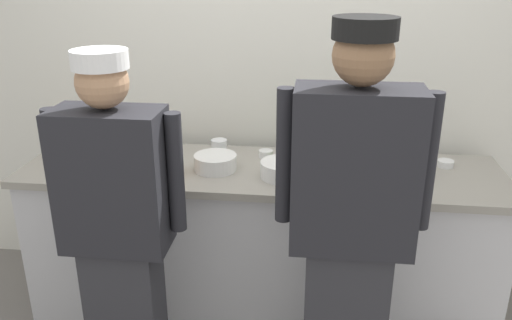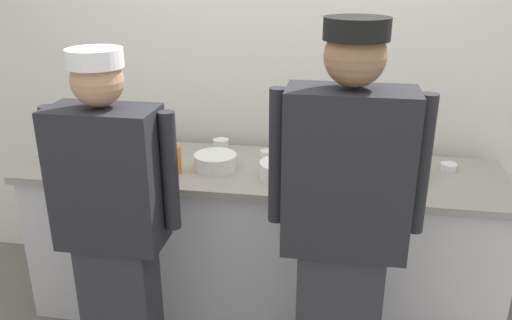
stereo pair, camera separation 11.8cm
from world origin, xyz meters
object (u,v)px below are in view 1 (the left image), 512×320
object	(u,v)px
chef_near_left	(118,226)
deli_cup	(219,148)
sheet_tray	(128,159)
squeeze_bottle_secondary	(176,159)
mixing_bowl_steel	(391,163)
ramekin_red_sauce	(446,163)
plate_stack_rear	(215,162)
squeeze_bottle_primary	(286,147)
ramekin_orange_sauce	(325,166)
ramekin_yellow_sauce	(63,160)
plate_stack_front	(283,169)
squeeze_bottle_spare	(67,138)
ramekin_green_sauce	(266,153)
chef_center	(351,223)
chefs_knife	(130,165)

from	to	relation	value
chef_near_left	deli_cup	distance (m)	0.90
sheet_tray	squeeze_bottle_secondary	world-z (taller)	squeeze_bottle_secondary
mixing_bowl_steel	ramekin_red_sauce	size ratio (longest dim) A/B	3.68
plate_stack_rear	sheet_tray	world-z (taller)	plate_stack_rear
squeeze_bottle_primary	ramekin_orange_sauce	bearing A→B (deg)	-28.20
squeeze_bottle_primary	ramekin_yellow_sauce	size ratio (longest dim) A/B	1.63
plate_stack_rear	squeeze_bottle_secondary	distance (m)	0.22
mixing_bowl_steel	ramekin_orange_sauce	world-z (taller)	mixing_bowl_steel
chef_near_left	ramekin_red_sauce	world-z (taller)	chef_near_left
plate_stack_front	plate_stack_rear	xyz separation A→B (m)	(-0.37, 0.05, -0.00)
squeeze_bottle_secondary	squeeze_bottle_spare	size ratio (longest dim) A/B	0.86
squeeze_bottle_primary	ramekin_green_sauce	xyz separation A→B (m)	(-0.12, 0.05, -0.06)
chef_near_left	ramekin_orange_sauce	size ratio (longest dim) A/B	15.53
chef_center	ramekin_green_sauce	xyz separation A→B (m)	(-0.44, 0.86, -0.03)
sheet_tray	chef_near_left	bearing A→B (deg)	-73.74
chef_near_left	ramekin_orange_sauce	bearing A→B (deg)	37.97
ramekin_green_sauce	chefs_knife	size ratio (longest dim) A/B	0.30
squeeze_bottle_secondary	deli_cup	size ratio (longest dim) A/B	1.86
ramekin_orange_sauce	squeeze_bottle_primary	bearing A→B (deg)	151.80
chef_center	ramekin_red_sauce	bearing A→B (deg)	56.35
chef_center	squeeze_bottle_spare	bearing A→B (deg)	154.09
plate_stack_front	deli_cup	xyz separation A→B (m)	(-0.39, 0.26, 0.01)
chef_near_left	deli_cup	bearing A→B (deg)	71.15
plate_stack_rear	squeeze_bottle_spare	distance (m)	0.90
squeeze_bottle_secondary	chefs_knife	size ratio (longest dim) A/B	0.66
squeeze_bottle_secondary	squeeze_bottle_spare	xyz separation A→B (m)	(-0.69, 0.22, 0.02)
squeeze_bottle_primary	ramekin_red_sauce	bearing A→B (deg)	1.36
plate_stack_front	squeeze_bottle_secondary	distance (m)	0.56
squeeze_bottle_spare	ramekin_red_sauce	xyz separation A→B (m)	(2.13, 0.06, -0.08)
chef_center	ramekin_yellow_sauce	xyz separation A→B (m)	(-1.54, 0.62, -0.04)
plate_stack_rear	ramekin_green_sauce	bearing A→B (deg)	41.87
squeeze_bottle_primary	ramekin_orange_sauce	xyz separation A→B (m)	(0.22, -0.12, -0.06)
plate_stack_front	ramekin_green_sauce	xyz separation A→B (m)	(-0.12, 0.28, -0.02)
squeeze_bottle_spare	deli_cup	bearing A→B (deg)	4.96
chef_near_left	ramekin_red_sauce	bearing A→B (deg)	28.40
squeeze_bottle_primary	ramekin_yellow_sauce	xyz separation A→B (m)	(-1.22, -0.19, -0.06)
ramekin_green_sauce	chef_center	bearing A→B (deg)	-62.91
ramekin_orange_sauce	ramekin_red_sauce	world-z (taller)	ramekin_orange_sauce
chef_near_left	ramekin_yellow_sauce	world-z (taller)	chef_near_left
sheet_tray	ramekin_green_sauce	size ratio (longest dim) A/B	5.22
plate_stack_front	ramekin_red_sauce	world-z (taller)	plate_stack_front
mixing_bowl_steel	sheet_tray	world-z (taller)	mixing_bowl_steel
chef_center	squeeze_bottle_secondary	bearing A→B (deg)	148.20
plate_stack_front	ramekin_yellow_sauce	xyz separation A→B (m)	(-1.22, 0.04, -0.02)
ramekin_yellow_sauce	plate_stack_front	bearing A→B (deg)	-1.77
ramekin_yellow_sauce	deli_cup	bearing A→B (deg)	14.97
plate_stack_front	squeeze_bottle_primary	xyz separation A→B (m)	(-0.00, 0.23, 0.04)
chef_near_left	squeeze_bottle_primary	size ratio (longest dim) A/B	9.17
squeeze_bottle_primary	squeeze_bottle_secondary	world-z (taller)	squeeze_bottle_secondary
squeeze_bottle_spare	deli_cup	xyz separation A→B (m)	(0.87, 0.08, -0.05)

